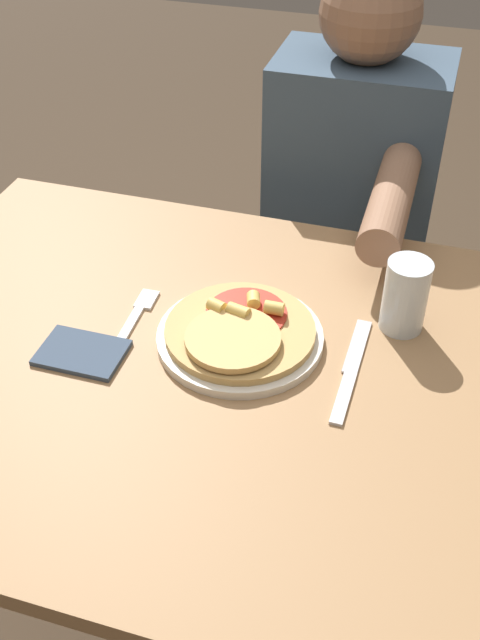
{
  "coord_description": "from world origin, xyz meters",
  "views": [
    {
      "loc": [
        0.29,
        -0.74,
        1.5
      ],
      "look_at": [
        0.05,
        0.06,
        0.81
      ],
      "focal_mm": 42.0,
      "sensor_mm": 36.0,
      "label": 1
    }
  ],
  "objects": [
    {
      "name": "person_diner",
      "position": [
        0.12,
        0.64,
        0.67
      ],
      "size": [
        0.33,
        0.52,
        1.16
      ],
      "color": "#2D2D38",
      "rests_on": "ground_plane"
    },
    {
      "name": "napkin",
      "position": [
        -0.16,
        -0.04,
        0.77
      ],
      "size": [
        0.12,
        0.09,
        0.01
      ],
      "color": "#38475B",
      "rests_on": "dining_table"
    },
    {
      "name": "drinking_glass",
      "position": [
        0.27,
        0.16,
        0.83
      ],
      "size": [
        0.07,
        0.07,
        0.11
      ],
      "color": "silver",
      "rests_on": "dining_table"
    },
    {
      "name": "plate",
      "position": [
        0.05,
        0.06,
        0.78
      ],
      "size": [
        0.25,
        0.25,
        0.01
      ],
      "color": "silver",
      "rests_on": "dining_table"
    },
    {
      "name": "pizza",
      "position": [
        0.05,
        0.06,
        0.79
      ],
      "size": [
        0.22,
        0.22,
        0.04
      ],
      "color": "tan",
      "rests_on": "plate"
    },
    {
      "name": "dining_table",
      "position": [
        0.0,
        0.0,
        0.64
      ],
      "size": [
        1.03,
        0.81,
        0.77
      ],
      "color": "#9E754C",
      "rests_on": "ground_plane"
    },
    {
      "name": "fork",
      "position": [
        -0.12,
        0.06,
        0.77
      ],
      "size": [
        0.03,
        0.18,
        0.0
      ],
      "color": "silver",
      "rests_on": "dining_table"
    },
    {
      "name": "knife",
      "position": [
        0.22,
        0.04,
        0.77
      ],
      "size": [
        0.02,
        0.22,
        0.0
      ],
      "color": "silver",
      "rests_on": "dining_table"
    },
    {
      "name": "ground_plane",
      "position": [
        0.0,
        0.0,
        0.0
      ],
      "size": [
        8.0,
        8.0,
        0.0
      ],
      "primitive_type": "plane",
      "color": "#423323"
    }
  ]
}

